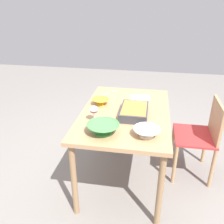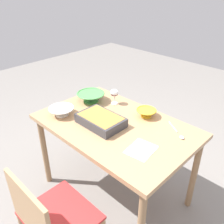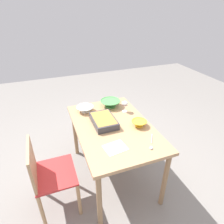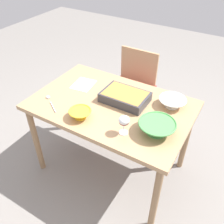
{
  "view_description": "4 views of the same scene",
  "coord_description": "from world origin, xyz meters",
  "px_view_note": "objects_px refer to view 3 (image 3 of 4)",
  "views": [
    {
      "loc": [
        -2.02,
        -0.22,
        1.73
      ],
      "look_at": [
        -0.1,
        0.11,
        0.78
      ],
      "focal_mm": 38.57,
      "sensor_mm": 36.0,
      "label": 1
    },
    {
      "loc": [
        1.13,
        -1.19,
        1.8
      ],
      "look_at": [
        -0.08,
        0.05,
        0.81
      ],
      "focal_mm": 39.47,
      "sensor_mm": 36.0,
      "label": 2
    },
    {
      "loc": [
        1.65,
        -0.63,
        1.94
      ],
      "look_at": [
        -0.13,
        0.03,
        0.85
      ],
      "focal_mm": 31.07,
      "sensor_mm": 36.0,
      "label": 3
    },
    {
      "loc": [
        -0.8,
        1.33,
        1.9
      ],
      "look_at": [
        -0.09,
        0.14,
        0.8
      ],
      "focal_mm": 39.37,
      "sensor_mm": 36.0,
      "label": 4
    }
  ],
  "objects_px": {
    "mixing_bowl": "(110,103)",
    "dining_table": "(113,132)",
    "small_bowl": "(85,109)",
    "wine_glass": "(125,104)",
    "chair": "(48,174)",
    "napkin": "(115,148)",
    "serving_bowl": "(139,123)",
    "casserole_dish": "(104,120)",
    "serving_spoon": "(151,144)"
  },
  "relations": [
    {
      "from": "serving_bowl",
      "to": "small_bowl",
      "type": "bearing_deg",
      "value": -137.68
    },
    {
      "from": "dining_table",
      "to": "serving_spoon",
      "type": "xyz_separation_m",
      "value": [
        0.44,
        0.22,
        0.09
      ]
    },
    {
      "from": "chair",
      "to": "wine_glass",
      "type": "xyz_separation_m",
      "value": [
        -0.42,
        1.0,
        0.38
      ]
    },
    {
      "from": "small_bowl",
      "to": "mixing_bowl",
      "type": "bearing_deg",
      "value": 92.43
    },
    {
      "from": "mixing_bowl",
      "to": "napkin",
      "type": "distance_m",
      "value": 0.82
    },
    {
      "from": "serving_spoon",
      "to": "mixing_bowl",
      "type": "bearing_deg",
      "value": -173.62
    },
    {
      "from": "small_bowl",
      "to": "napkin",
      "type": "xyz_separation_m",
      "value": [
        0.77,
        0.1,
        -0.04
      ]
    },
    {
      "from": "casserole_dish",
      "to": "chair",
      "type": "bearing_deg",
      "value": -69.68
    },
    {
      "from": "chair",
      "to": "napkin",
      "type": "relative_size",
      "value": 4.13
    },
    {
      "from": "serving_spoon",
      "to": "napkin",
      "type": "height_order",
      "value": "serving_spoon"
    },
    {
      "from": "small_bowl",
      "to": "wine_glass",
      "type": "bearing_deg",
      "value": 69.21
    },
    {
      "from": "serving_bowl",
      "to": "napkin",
      "type": "height_order",
      "value": "serving_bowl"
    },
    {
      "from": "wine_glass",
      "to": "napkin",
      "type": "distance_m",
      "value": 0.7
    },
    {
      "from": "dining_table",
      "to": "napkin",
      "type": "relative_size",
      "value": 6.17
    },
    {
      "from": "casserole_dish",
      "to": "napkin",
      "type": "xyz_separation_m",
      "value": [
        0.43,
        -0.03,
        -0.04
      ]
    },
    {
      "from": "mixing_bowl",
      "to": "small_bowl",
      "type": "xyz_separation_m",
      "value": [
        0.01,
        -0.34,
        -0.01
      ]
    },
    {
      "from": "chair",
      "to": "small_bowl",
      "type": "relative_size",
      "value": 3.95
    },
    {
      "from": "casserole_dish",
      "to": "serving_bowl",
      "type": "relative_size",
      "value": 2.16
    },
    {
      "from": "wine_glass",
      "to": "mixing_bowl",
      "type": "height_order",
      "value": "wine_glass"
    },
    {
      "from": "napkin",
      "to": "dining_table",
      "type": "bearing_deg",
      "value": 162.08
    },
    {
      "from": "wine_glass",
      "to": "napkin",
      "type": "height_order",
      "value": "wine_glass"
    },
    {
      "from": "wine_glass",
      "to": "casserole_dish",
      "type": "relative_size",
      "value": 0.39
    },
    {
      "from": "napkin",
      "to": "serving_spoon",
      "type": "bearing_deg",
      "value": 75.87
    },
    {
      "from": "dining_table",
      "to": "mixing_bowl",
      "type": "height_order",
      "value": "mixing_bowl"
    },
    {
      "from": "chair",
      "to": "casserole_dish",
      "type": "bearing_deg",
      "value": 110.32
    },
    {
      "from": "wine_glass",
      "to": "serving_bowl",
      "type": "xyz_separation_m",
      "value": [
        0.35,
        0.02,
        -0.06
      ]
    },
    {
      "from": "mixing_bowl",
      "to": "serving_bowl",
      "type": "xyz_separation_m",
      "value": [
        0.53,
        0.14,
        -0.01
      ]
    },
    {
      "from": "wine_glass",
      "to": "casserole_dish",
      "type": "bearing_deg",
      "value": -62.84
    },
    {
      "from": "chair",
      "to": "serving_bowl",
      "type": "height_order",
      "value": "chair"
    },
    {
      "from": "casserole_dish",
      "to": "serving_bowl",
      "type": "distance_m",
      "value": 0.39
    },
    {
      "from": "casserole_dish",
      "to": "mixing_bowl",
      "type": "distance_m",
      "value": 0.41
    },
    {
      "from": "mixing_bowl",
      "to": "dining_table",
      "type": "bearing_deg",
      "value": -16.16
    },
    {
      "from": "mixing_bowl",
      "to": "casserole_dish",
      "type": "bearing_deg",
      "value": -30.58
    },
    {
      "from": "dining_table",
      "to": "small_bowl",
      "type": "xyz_separation_m",
      "value": [
        -0.42,
        -0.21,
        0.12
      ]
    },
    {
      "from": "serving_bowl",
      "to": "napkin",
      "type": "relative_size",
      "value": 0.82
    },
    {
      "from": "mixing_bowl",
      "to": "small_bowl",
      "type": "bearing_deg",
      "value": -87.57
    },
    {
      "from": "wine_glass",
      "to": "serving_spoon",
      "type": "bearing_deg",
      "value": -1.82
    },
    {
      "from": "small_bowl",
      "to": "napkin",
      "type": "height_order",
      "value": "small_bowl"
    },
    {
      "from": "dining_table",
      "to": "mixing_bowl",
      "type": "distance_m",
      "value": 0.47
    },
    {
      "from": "chair",
      "to": "serving_spoon",
      "type": "bearing_deg",
      "value": 74.9
    },
    {
      "from": "chair",
      "to": "napkin",
      "type": "distance_m",
      "value": 0.72
    },
    {
      "from": "casserole_dish",
      "to": "napkin",
      "type": "distance_m",
      "value": 0.43
    },
    {
      "from": "chair",
      "to": "mixing_bowl",
      "type": "distance_m",
      "value": 1.12
    },
    {
      "from": "napkin",
      "to": "casserole_dish",
      "type": "bearing_deg",
      "value": 176.21
    },
    {
      "from": "chair",
      "to": "napkin",
      "type": "xyz_separation_m",
      "value": [
        0.18,
        0.64,
        0.28
      ]
    },
    {
      "from": "serving_spoon",
      "to": "serving_bowl",
      "type": "bearing_deg",
      "value": 173.18
    },
    {
      "from": "mixing_bowl",
      "to": "serving_spoon",
      "type": "xyz_separation_m",
      "value": [
        0.87,
        0.1,
        -0.04
      ]
    },
    {
      "from": "dining_table",
      "to": "serving_bowl",
      "type": "distance_m",
      "value": 0.31
    },
    {
      "from": "serving_spoon",
      "to": "napkin",
      "type": "xyz_separation_m",
      "value": [
        -0.08,
        -0.34,
        -0.01
      ]
    },
    {
      "from": "dining_table",
      "to": "chair",
      "type": "relative_size",
      "value": 1.49
    }
  ]
}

